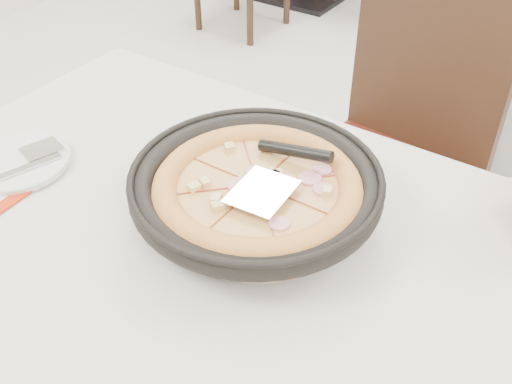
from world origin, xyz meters
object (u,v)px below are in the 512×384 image
Objects in this scene: chair_far at (381,173)px; pizza_pan at (256,196)px; pizza at (257,196)px; main_table at (220,362)px; side_plate at (16,162)px.

pizza_pan is at bearing 95.82° from chair_far.
pizza is at bearing 97.14° from chair_far.
main_table is at bearing -146.07° from pizza.
pizza is at bearing 33.93° from main_table.
chair_far is (0.05, 0.64, 0.10)m from main_table.
chair_far is 0.66m from pizza_pan.
pizza is at bearing -50.14° from pizza_pan.
main_table is 0.42m from pizza_pan.
chair_far is 4.84× the size of side_plate.
chair_far is at bearing 90.33° from pizza_pan.
pizza is at bearing 13.89° from side_plate.
pizza reaches higher than pizza_pan.
chair_far is at bearing 85.90° from main_table.
chair_far is 0.89m from side_plate.
pizza_pan is 0.03m from pizza.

